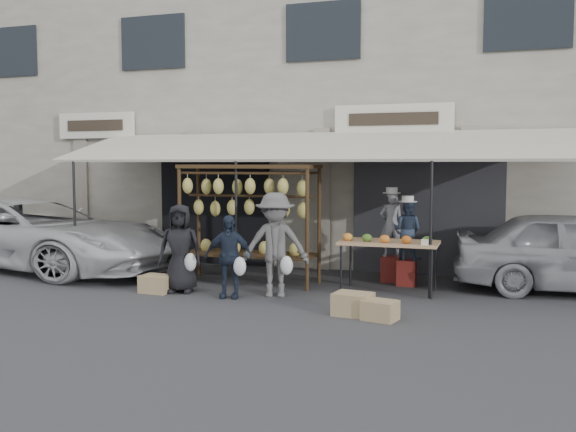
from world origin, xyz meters
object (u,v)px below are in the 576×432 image
Objects in this scene: banana_rack at (248,200)px; customer_left at (180,248)px; produce_table at (389,243)px; crate_near_a at (353,304)px; crate_far at (156,284)px; crate_near_b at (380,310)px; van at (27,216)px; customer_right at (275,245)px; vendor_right at (407,230)px; vendor_left at (391,224)px; customer_mid at (229,256)px.

banana_rack is 1.68× the size of customer_left.
produce_table is 3.64m from customer_left.
crate_near_a is 1.09× the size of crate_far.
crate_near_b is 8.64m from van.
customer_left is at bearing -96.04° from van.
produce_table is 0.96× the size of customer_right.
crate_near_a is at bearing 93.24° from vendor_right.
customer_left is 1.71m from customer_right.
banana_rack reaches higher than crate_far.
van is at bearing 163.46° from crate_near_b.
vendor_left is at bearing 96.26° from crate_near_b.
crate_near_a reaches higher than crate_far.
crate_far reaches higher than crate_near_b.
customer_left is at bearing 39.64° from vendor_right.
vendor_right is at bearing 14.21° from banana_rack.
customer_mid is at bearing 165.42° from crate_near_a.
customer_left is (-0.83, -1.15, -0.79)m from banana_rack.
customer_mid is (0.99, -0.16, -0.08)m from customer_left.
customer_right is at bearing 30.42° from vendor_left.
vendor_right is at bearing 73.98° from produce_table.
customer_mid is 2.73× the size of crate_far.
produce_table is at bearing 3.29° from customer_left.
banana_rack is 4.66× the size of crate_near_a.
customer_mid reaches higher than crate_far.
banana_rack is 3.00m from vendor_right.
van is (-8.23, 2.45, 0.97)m from crate_near_b.
produce_table is 1.99m from crate_near_a.
vendor_left is 2.23× the size of crate_near_a.
crate_near_b is (2.70, -0.76, -0.56)m from customer_mid.
customer_right is at bearing -47.83° from banana_rack.
crate_near_b is at bearing -94.01° from van.
produce_table is 2.79m from customer_mid.
customer_mid is 0.81m from customer_right.
banana_rack is 2.09× the size of vendor_left.
crate_near_a is at bearing -47.22° from customer_right.
crate_near_b is at bearing -35.86° from banana_rack.
customer_mid is 2.94× the size of crate_near_b.
customer_right is (-1.65, -1.97, -0.23)m from vendor_left.
van reaches higher than crate_far.
crate_near_a is (-0.22, -1.85, -0.70)m from produce_table.
vendor_left is 4.00m from customer_left.
vendor_right is at bearing -75.09° from van.
banana_rack reaches higher than crate_near_b.
customer_right is at bearing -152.77° from produce_table.
crate_far is at bearing 12.30° from vendor_left.
vendor_right is 4.14m from customer_left.
customer_left is 0.29× the size of van.
produce_table is at bearing -0.90° from banana_rack.
crate_near_a is 0.47m from crate_near_b.
produce_table is 1.22× the size of customer_mid.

